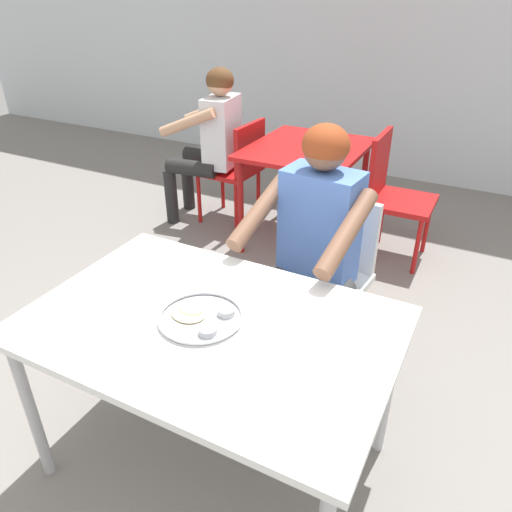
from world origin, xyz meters
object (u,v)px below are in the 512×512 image
diner_foreground (310,241)px  patron_background (211,134)px  chair_red_left (237,165)px  chair_red_right (392,189)px  chair_foreground (327,266)px  table_foreground (211,336)px  table_background_red (307,159)px  thali_tray (201,317)px

diner_foreground → patron_background: bearing=135.8°
chair_red_left → chair_red_right: 1.22m
chair_foreground → chair_red_right: bearing=87.9°
table_foreground → patron_background: bearing=122.0°
table_foreground → patron_background: 2.35m
diner_foreground → table_background_red: size_ratio=1.39×
table_background_red → chair_red_right: (0.61, 0.06, -0.14)m
patron_background → chair_foreground: bearing=-38.7°
table_background_red → chair_red_right: 0.63m
diner_foreground → chair_red_left: size_ratio=1.51×
chair_red_left → chair_red_right: bearing=0.3°
thali_tray → diner_foreground: 0.70m
chair_red_right → patron_background: (-1.40, -0.07, 0.22)m
diner_foreground → patron_background: diner_foreground is taller
table_foreground → patron_background: (-1.24, 1.99, 0.07)m
chair_foreground → diner_foreground: (-0.02, -0.22, 0.24)m
chair_foreground → diner_foreground: 0.33m
table_foreground → chair_red_left: bearing=117.3°
table_foreground → chair_red_left: size_ratio=1.55×
table_foreground → chair_foreground: 0.92m
chair_red_right → chair_foreground: bearing=-92.1°
diner_foreground → chair_red_right: 1.40m
thali_tray → diner_foreground: (0.13, 0.69, 0.01)m
chair_foreground → chair_red_left: size_ratio=1.02×
thali_tray → table_background_red: size_ratio=0.34×
thali_tray → patron_background: patron_background is taller
table_background_red → patron_background: bearing=-179.1°
chair_red_right → table_background_red: bearing=-174.5°
thali_tray → patron_background: size_ratio=0.25×
thali_tray → chair_foreground: (0.15, 0.91, -0.24)m
diner_foreground → patron_background: (-1.34, 1.30, -0.02)m
chair_foreground → patron_background: 1.76m
table_foreground → table_background_red: (-0.45, 2.00, -0.01)m
chair_foreground → patron_background: bearing=141.3°
thali_tray → chair_red_left: chair_red_left is taller
patron_background → chair_red_right: bearing=2.9°
thali_tray → table_background_red: thali_tray is taller
table_background_red → chair_red_left: bearing=175.0°
patron_background → table_background_red: bearing=0.9°
table_background_red → chair_red_right: size_ratio=1.02×
table_foreground → chair_red_left: chair_red_left is taller
chair_foreground → patron_background: patron_background is taller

